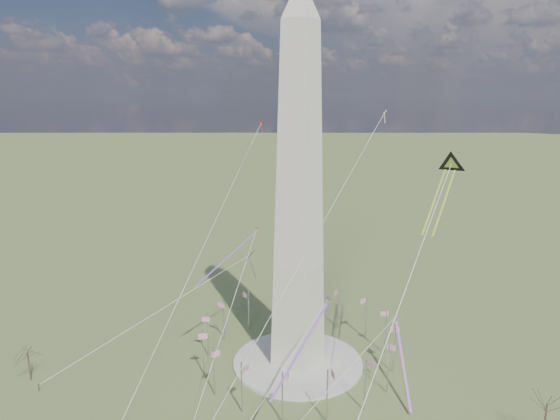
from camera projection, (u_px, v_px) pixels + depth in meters
The scene contains 14 objects.
ground at pixel (298, 363), 139.21m from camera, with size 2000.00×2000.00×0.00m, color #586130.
plaza at pixel (298, 362), 139.12m from camera, with size 36.00×36.00×0.80m, color #ADA89F.
washington_monument at pixel (299, 195), 128.46m from camera, with size 15.56×15.56×100.00m.
flagpole_ring at pixel (298, 340), 137.58m from camera, with size 54.40×54.40×13.00m.
tree_near at pixel (548, 401), 106.25m from camera, with size 7.50×7.50×13.12m.
tree_far at pixel (27, 350), 129.13m from camera, with size 6.86×6.86×12.00m.
person_west at pixel (39, 387), 126.27m from camera, with size 0.85×0.66×1.74m, color gray.
kite_delta_black at pixel (450, 168), 121.14m from camera, with size 7.60×20.49×17.11m.
kite_diamond_purple at pixel (252, 257), 154.84m from camera, with size 1.88×3.45×10.83m.
kite_streamer_left at pixel (310, 332), 108.68m from camera, with size 2.88×22.73×15.60m.
kite_streamer_mid at pixel (235, 249), 134.88m from camera, with size 8.56×18.79×13.60m.
kite_streamer_right at pixel (401, 348), 127.77m from camera, with size 12.37×19.67×15.17m.
kite_small_red at pixel (261, 124), 169.19m from camera, with size 1.47×2.12×4.43m.
kite_small_white at pixel (385, 113), 157.40m from camera, with size 1.54×1.37×4.20m.
Camera 1 is at (63.32, -109.12, 72.98)m, focal length 32.00 mm.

